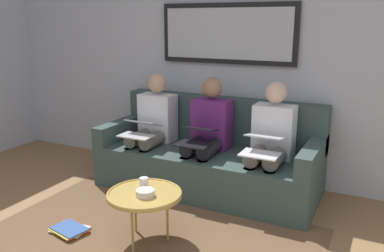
{
  "coord_description": "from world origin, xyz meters",
  "views": [
    {
      "loc": [
        -1.6,
        1.49,
        1.68
      ],
      "look_at": [
        0.0,
        -1.7,
        0.75
      ],
      "focal_mm": 37.89,
      "sensor_mm": 36.0,
      "label": 1
    }
  ],
  "objects_px": {
    "bowl": "(145,193)",
    "person_middle": "(208,132)",
    "framed_mirror": "(227,34)",
    "laptop_silver": "(140,129)",
    "laptop_black": "(197,136)",
    "laptop_white": "(263,144)",
    "cup": "(144,183)",
    "magazine_stack": "(70,229)",
    "coffee_table": "(144,195)",
    "couch": "(210,158)",
    "person_left": "(271,140)",
    "person_right": "(153,125)"
  },
  "relations": [
    {
      "from": "framed_mirror",
      "to": "laptop_white",
      "type": "relative_size",
      "value": 3.93
    },
    {
      "from": "laptop_black",
      "to": "couch",
      "type": "bearing_deg",
      "value": -90.0
    },
    {
      "from": "bowl",
      "to": "person_right",
      "type": "xyz_separation_m",
      "value": [
        0.67,
        -1.19,
        0.18
      ]
    },
    {
      "from": "framed_mirror",
      "to": "laptop_silver",
      "type": "xyz_separation_m",
      "value": [
        0.64,
        0.7,
        -0.93
      ]
    },
    {
      "from": "person_left",
      "to": "magazine_stack",
      "type": "distance_m",
      "value": 1.92
    },
    {
      "from": "coffee_table",
      "to": "laptop_black",
      "type": "distance_m",
      "value": 0.94
    },
    {
      "from": "framed_mirror",
      "to": "bowl",
      "type": "height_order",
      "value": "framed_mirror"
    },
    {
      "from": "framed_mirror",
      "to": "person_right",
      "type": "bearing_deg",
      "value": 35.53
    },
    {
      "from": "person_middle",
      "to": "laptop_silver",
      "type": "bearing_deg",
      "value": 20.69
    },
    {
      "from": "laptop_white",
      "to": "laptop_silver",
      "type": "xyz_separation_m",
      "value": [
        1.28,
        0.0,
        -0.01
      ]
    },
    {
      "from": "person_middle",
      "to": "magazine_stack",
      "type": "xyz_separation_m",
      "value": [
        0.64,
        1.32,
        -0.58
      ]
    },
    {
      "from": "framed_mirror",
      "to": "cup",
      "type": "bearing_deg",
      "value": 87.98
    },
    {
      "from": "framed_mirror",
      "to": "person_middle",
      "type": "relative_size",
      "value": 1.3
    },
    {
      "from": "cup",
      "to": "bowl",
      "type": "relative_size",
      "value": 0.63
    },
    {
      "from": "coffee_table",
      "to": "person_middle",
      "type": "bearing_deg",
      "value": -90.27
    },
    {
      "from": "framed_mirror",
      "to": "laptop_white",
      "type": "distance_m",
      "value": 1.32
    },
    {
      "from": "coffee_table",
      "to": "person_middle",
      "type": "relative_size",
      "value": 0.51
    },
    {
      "from": "framed_mirror",
      "to": "laptop_black",
      "type": "distance_m",
      "value": 1.15
    },
    {
      "from": "coffee_table",
      "to": "bowl",
      "type": "relative_size",
      "value": 4.05
    },
    {
      "from": "laptop_silver",
      "to": "coffee_table",
      "type": "bearing_deg",
      "value": 124.98
    },
    {
      "from": "person_left",
      "to": "laptop_black",
      "type": "xyz_separation_m",
      "value": [
        0.64,
        0.24,
        0.02
      ]
    },
    {
      "from": "framed_mirror",
      "to": "laptop_silver",
      "type": "distance_m",
      "value": 1.32
    },
    {
      "from": "person_right",
      "to": "magazine_stack",
      "type": "distance_m",
      "value": 1.44
    },
    {
      "from": "coffee_table",
      "to": "laptop_silver",
      "type": "height_order",
      "value": "laptop_silver"
    },
    {
      "from": "laptop_black",
      "to": "laptop_white",
      "type": "bearing_deg",
      "value": -179.94
    },
    {
      "from": "cup",
      "to": "laptop_black",
      "type": "distance_m",
      "value": 0.86
    },
    {
      "from": "bowl",
      "to": "magazine_stack",
      "type": "distance_m",
      "value": 0.79
    },
    {
      "from": "laptop_white",
      "to": "person_middle",
      "type": "bearing_deg",
      "value": -20.58
    },
    {
      "from": "person_middle",
      "to": "laptop_silver",
      "type": "xyz_separation_m",
      "value": [
        0.64,
        0.24,
        0.02
      ]
    },
    {
      "from": "framed_mirror",
      "to": "laptop_white",
      "type": "xyz_separation_m",
      "value": [
        -0.64,
        0.7,
        -0.92
      ]
    },
    {
      "from": "framed_mirror",
      "to": "laptop_black",
      "type": "xyz_separation_m",
      "value": [
        0.0,
        0.7,
        -0.92
      ]
    },
    {
      "from": "person_middle",
      "to": "cup",
      "type": "bearing_deg",
      "value": 87.13
    },
    {
      "from": "cup",
      "to": "laptop_white",
      "type": "xyz_separation_m",
      "value": [
        -0.69,
        -0.84,
        0.18
      ]
    },
    {
      "from": "cup",
      "to": "person_right",
      "type": "height_order",
      "value": "person_right"
    },
    {
      "from": "person_left",
      "to": "magazine_stack",
      "type": "xyz_separation_m",
      "value": [
        1.28,
        1.32,
        -0.58
      ]
    },
    {
      "from": "coffee_table",
      "to": "person_right",
      "type": "height_order",
      "value": "person_right"
    },
    {
      "from": "coffee_table",
      "to": "magazine_stack",
      "type": "xyz_separation_m",
      "value": [
        0.63,
        0.17,
        -0.37
      ]
    },
    {
      "from": "framed_mirror",
      "to": "magazine_stack",
      "type": "bearing_deg",
      "value": 70.25
    },
    {
      "from": "laptop_silver",
      "to": "bowl",
      "type": "bearing_deg",
      "value": 125.25
    },
    {
      "from": "couch",
      "to": "person_right",
      "type": "height_order",
      "value": "person_right"
    },
    {
      "from": "couch",
      "to": "cup",
      "type": "height_order",
      "value": "couch"
    },
    {
      "from": "framed_mirror",
      "to": "laptop_black",
      "type": "bearing_deg",
      "value": 90.0
    },
    {
      "from": "laptop_white",
      "to": "person_right",
      "type": "relative_size",
      "value": 0.33
    },
    {
      "from": "framed_mirror",
      "to": "bowl",
      "type": "xyz_separation_m",
      "value": [
        -0.03,
        1.65,
        -1.12
      ]
    },
    {
      "from": "bowl",
      "to": "person_middle",
      "type": "xyz_separation_m",
      "value": [
        0.03,
        -1.19,
        0.18
      ]
    },
    {
      "from": "laptop_silver",
      "to": "laptop_white",
      "type": "bearing_deg",
      "value": -179.94
    },
    {
      "from": "bowl",
      "to": "person_left",
      "type": "xyz_separation_m",
      "value": [
        -0.61,
        -1.19,
        0.18
      ]
    },
    {
      "from": "couch",
      "to": "coffee_table",
      "type": "distance_m",
      "value": 1.22
    },
    {
      "from": "cup",
      "to": "laptop_silver",
      "type": "xyz_separation_m",
      "value": [
        0.59,
        -0.83,
        0.17
      ]
    },
    {
      "from": "laptop_white",
      "to": "person_middle",
      "type": "height_order",
      "value": "person_middle"
    }
  ]
}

